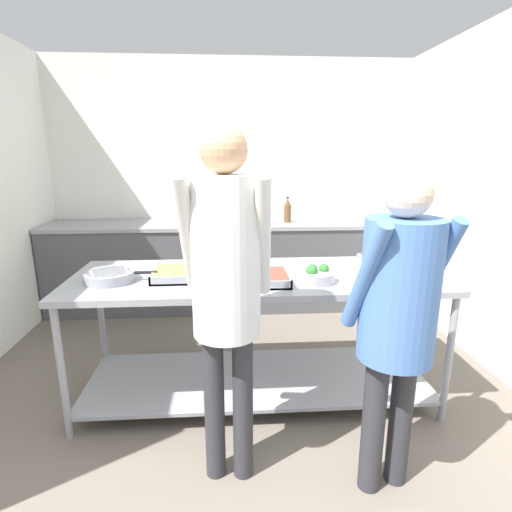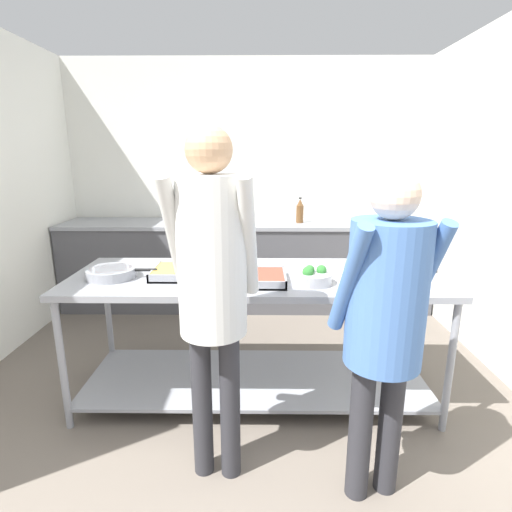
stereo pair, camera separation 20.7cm
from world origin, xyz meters
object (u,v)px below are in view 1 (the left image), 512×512
(sauce_pan, at_px, (110,276))
(serving_tray_greens, at_px, (187,274))
(water_bottle, at_px, (287,211))
(plate_stack, at_px, (356,274))
(guest_serving_right, at_px, (226,273))
(broccoli_bowl, at_px, (315,276))
(guest_serving_left, at_px, (398,305))
(serving_tray_roast, at_px, (257,278))
(serving_tray_vegetables, at_px, (389,262))

(sauce_pan, height_order, serving_tray_greens, sauce_pan)
(water_bottle, bearing_deg, sauce_pan, -127.51)
(plate_stack, bearing_deg, guest_serving_right, -145.04)
(broccoli_bowl, relative_size, water_bottle, 0.91)
(guest_serving_left, bearing_deg, serving_tray_roast, 131.32)
(plate_stack, relative_size, guest_serving_right, 0.13)
(serving_tray_vegetables, bearing_deg, guest_serving_right, -142.52)
(guest_serving_left, relative_size, guest_serving_right, 0.90)
(sauce_pan, xyz_separation_m, broccoli_bowl, (1.26, -0.10, 0.01))
(broccoli_bowl, relative_size, serving_tray_vegetables, 0.63)
(serving_tray_greens, xyz_separation_m, guest_serving_right, (0.26, -0.68, 0.20))
(guest_serving_right, bearing_deg, broccoli_bowl, 44.89)
(serving_tray_greens, xyz_separation_m, serving_tray_vegetables, (1.41, 0.20, -0.00))
(water_bottle, bearing_deg, broccoli_bowl, -93.16)
(serving_tray_vegetables, height_order, guest_serving_left, guest_serving_left)
(serving_tray_roast, bearing_deg, guest_serving_right, -108.22)
(serving_tray_greens, distance_m, water_bottle, 1.96)
(sauce_pan, distance_m, guest_serving_left, 1.69)
(guest_serving_right, bearing_deg, serving_tray_roast, 71.78)
(water_bottle, bearing_deg, guest_serving_right, -104.86)
(serving_tray_vegetables, bearing_deg, water_bottle, 108.20)
(broccoli_bowl, bearing_deg, serving_tray_vegetables, 29.45)
(serving_tray_greens, height_order, water_bottle, water_bottle)
(serving_tray_roast, xyz_separation_m, guest_serving_right, (-0.18, -0.56, 0.20))
(serving_tray_roast, distance_m, plate_stack, 0.62)
(plate_stack, height_order, guest_serving_right, guest_serving_right)
(broccoli_bowl, xyz_separation_m, plate_stack, (0.27, 0.03, -0.01))
(broccoli_bowl, xyz_separation_m, guest_serving_left, (0.24, -0.65, 0.06))
(serving_tray_roast, bearing_deg, guest_serving_left, -48.68)
(serving_tray_vegetables, bearing_deg, guest_serving_left, -110.18)
(serving_tray_roast, height_order, guest_serving_right, guest_serving_right)
(serving_tray_roast, bearing_deg, water_bottle, 76.18)
(serving_tray_greens, bearing_deg, serving_tray_vegetables, 8.06)
(broccoli_bowl, bearing_deg, water_bottle, 86.84)
(guest_serving_left, distance_m, guest_serving_right, 0.80)
(serving_tray_vegetables, xyz_separation_m, guest_serving_left, (-0.37, -1.00, 0.07))
(broccoli_bowl, relative_size, guest_serving_left, 0.15)
(serving_tray_vegetables, relative_size, water_bottle, 1.45)
(serving_tray_greens, height_order, broccoli_bowl, broccoli_bowl)
(serving_tray_greens, xyz_separation_m, broccoli_bowl, (0.79, -0.15, 0.02))
(guest_serving_left, height_order, guest_serving_right, guest_serving_right)
(broccoli_bowl, bearing_deg, serving_tray_greens, 169.61)
(serving_tray_greens, xyz_separation_m, serving_tray_roast, (0.44, -0.12, -0.00))
(water_bottle, bearing_deg, serving_tray_roast, -103.82)
(serving_tray_greens, bearing_deg, water_bottle, 62.68)
(guest_serving_left, bearing_deg, serving_tray_vegetables, 69.82)
(plate_stack, bearing_deg, sauce_pan, 177.15)
(guest_serving_left, relative_size, water_bottle, 5.94)
(serving_tray_vegetables, relative_size, guest_serving_right, 0.22)
(sauce_pan, height_order, broccoli_bowl, broccoli_bowl)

